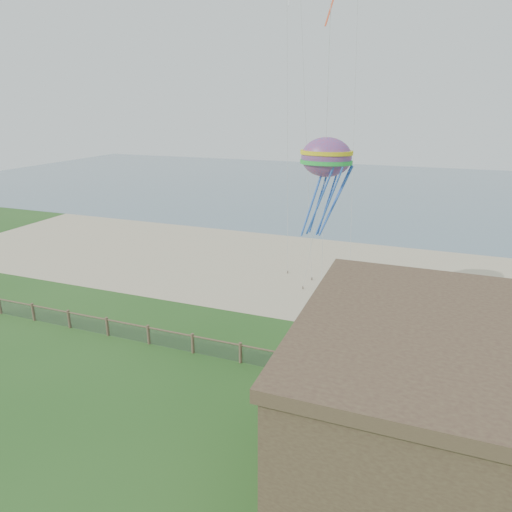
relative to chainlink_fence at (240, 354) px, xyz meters
The scene contains 7 objects.
ground 6.03m from the chainlink_fence, 90.00° to the right, with size 160.00×160.00×0.00m, color #23501B.
sand_beach 16.01m from the chainlink_fence, 90.00° to the left, with size 72.00×20.00×0.02m, color #C8B490.
ocean 60.00m from the chainlink_fence, 90.00° to the left, with size 160.00×68.00×0.02m, color slate.
chainlink_fence is the anchor object (origin of this frame).
motel_deck 13.04m from the chainlink_fence, ahead, with size 15.00×2.00×0.50m, color brown.
picnic_table 7.61m from the chainlink_fence, ahead, with size 2.01×1.52×0.85m, color brown, non-canonical shape.
octopus_kite 12.22m from the chainlink_fence, 74.14° to the left, with size 3.41×2.41×7.03m, color red, non-canonical shape.
Camera 1 is at (8.73, -14.70, 13.75)m, focal length 32.00 mm.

